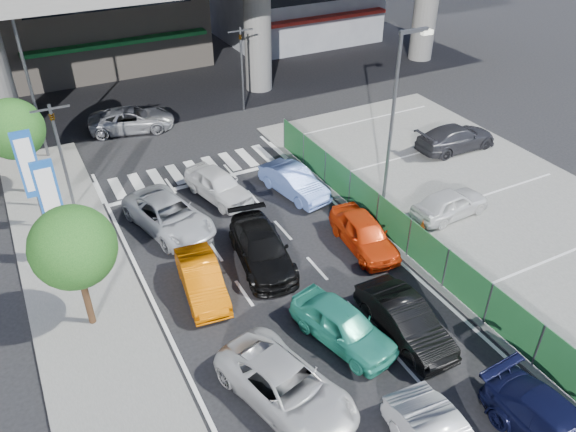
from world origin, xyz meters
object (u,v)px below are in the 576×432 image
traffic_light_left (56,132)px  traffic_light_right (241,49)px  kei_truck_front_right (294,182)px  taxi_orange_left (202,279)px  tree_near (73,248)px  sedan_black_mid (262,248)px  wagon_silver_front_left (169,216)px  traffic_cone (422,226)px  signboard_near (50,199)px  street_lamp_left (30,71)px  hatch_black_mid_right (405,320)px  taxi_teal_mid (343,325)px  parked_sedan_white (450,203)px  tree_far (13,129)px  street_lamp_right (397,106)px  crossing_wagon_silver (132,119)px  signboard_far (29,168)px  taxi_orange_right (364,233)px  parked_sedan_dgrey (456,138)px  sedan_white_front_mid (218,185)px  sedan_white_mid_left (286,386)px

traffic_light_left → traffic_light_right: size_ratio=1.00×
kei_truck_front_right → taxi_orange_left: bearing=-154.7°
traffic_light_left → tree_near: bearing=-95.7°
taxi_orange_left → sedan_black_mid: 2.86m
wagon_silver_front_left → traffic_cone: (9.59, -5.46, -0.30)m
signboard_near → traffic_cone: signboard_near is taller
street_lamp_left → sedan_black_mid: bearing=-65.7°
hatch_black_mid_right → taxi_teal_mid: bearing=159.0°
parked_sedan_white → taxi_teal_mid: bearing=113.0°
tree_far → hatch_black_mid_right: bearing=-57.5°
street_lamp_right → parked_sedan_white: 5.04m
crossing_wagon_silver → traffic_cone: size_ratio=7.43×
kei_truck_front_right → sedan_black_mid: bearing=-142.8°
signboard_near → taxi_teal_mid: signboard_near is taller
signboard_far → taxi_orange_left: (4.64, -7.22, -2.42)m
street_lamp_right → sedan_black_mid: (-7.35, -1.60, -4.08)m
street_lamp_left → taxi_orange_left: bearing=-76.7°
signboard_far → taxi_orange_right: (11.66, -7.61, -2.37)m
hatch_black_mid_right → crossing_wagon_silver: hatch_black_mid_right is taller
wagon_silver_front_left → parked_sedan_white: size_ratio=1.30×
signboard_far → parked_sedan_white: (16.38, -7.52, -2.35)m
signboard_near → signboard_far: bearing=97.6°
street_lamp_left → traffic_cone: street_lamp_left is taller
taxi_teal_mid → signboard_far: bearing=110.1°
taxi_orange_right → kei_truck_front_right: taxi_orange_right is taller
taxi_teal_mid → crossing_wagon_silver: taxi_teal_mid is taller
hatch_black_mid_right → parked_sedan_dgrey: 15.01m
tree_near → wagon_silver_front_left: size_ratio=0.97×
traffic_light_right → crossing_wagon_silver: bearing=177.4°
wagon_silver_front_left → kei_truck_front_right: (6.23, 0.06, -0.03)m
tree_far → sedan_black_mid: 12.94m
sedan_white_front_mid → traffic_cone: sedan_white_front_mid is taller
parked_sedan_white → parked_sedan_dgrey: parked_sedan_dgrey is taller
tree_near → parked_sedan_white: tree_near is taller
traffic_light_left → kei_truck_front_right: (9.69, -3.51, -3.27)m
traffic_light_left → tree_near: 8.06m
sedan_white_mid_left → crossing_wagon_silver: 21.45m
tree_near → taxi_teal_mid: tree_near is taller
signboard_near → sedan_white_mid_left: size_ratio=0.97×
hatch_black_mid_right → wagon_silver_front_left: size_ratio=0.84×
wagon_silver_front_left → taxi_orange_right: bearing=-50.3°
traffic_light_right → sedan_white_front_mid: traffic_light_right is taller
crossing_wagon_silver → parked_sedan_dgrey: bearing=-111.7°
sedan_white_front_mid → tree_near: bearing=-153.5°
traffic_light_left → parked_sedan_dgrey: 20.35m
crossing_wagon_silver → parked_sedan_dgrey: 18.60m
street_lamp_right → taxi_orange_right: (-3.11, -2.62, -4.08)m
hatch_black_mid_right → wagon_silver_front_left: 11.21m
traffic_light_left → sedan_white_mid_left: (3.74, -14.11, -3.26)m
kei_truck_front_right → tree_near: bearing=-167.7°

